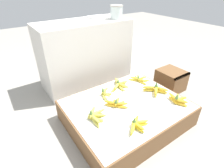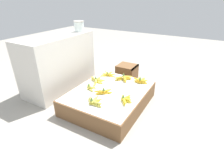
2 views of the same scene
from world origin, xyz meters
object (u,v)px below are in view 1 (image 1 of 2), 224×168
object	(u,v)px
banana_bunch_back_right	(139,79)
foam_tray_white	(97,17)
banana_bunch_middle_right	(155,90)
banana_bunch_middle_midleft	(117,104)
banana_bunch_middle_left	(95,116)
banana_bunch_front_right	(178,100)
banana_bunch_back_midleft	(105,93)
banana_bunch_front_midleft	(137,125)
banana_bunch_back_midright	(120,85)
glass_jar	(116,12)
wooden_crate	(171,80)

from	to	relation	value
banana_bunch_back_right	foam_tray_white	xyz separation A→B (m)	(-0.07, 0.76, 0.58)
banana_bunch_middle_right	banana_bunch_middle_midleft	bearing A→B (deg)	173.89
banana_bunch_middle_left	banana_bunch_middle_midleft	bearing A→B (deg)	6.48
banana_bunch_front_right	banana_bunch_back_midleft	distance (m)	0.70
banana_bunch_middle_right	banana_bunch_back_midleft	world-z (taller)	banana_bunch_middle_right
banana_bunch_middle_midleft	banana_bunch_middle_right	distance (m)	0.46
banana_bunch_middle_midleft	banana_bunch_front_midleft	bearing A→B (deg)	-95.84
banana_bunch_front_midleft	banana_bunch_middle_right	world-z (taller)	banana_bunch_middle_right
banana_bunch_front_right	banana_bunch_back_midright	distance (m)	0.61
banana_bunch_middle_right	foam_tray_white	xyz separation A→B (m)	(-0.04, 1.04, 0.57)
banana_bunch_back_midright	banana_bunch_middle_right	bearing A→B (deg)	-52.03
banana_bunch_middle_midleft	banana_bunch_back_midright	xyz separation A→B (m)	(0.23, 0.25, 0.00)
banana_bunch_front_right	glass_jar	world-z (taller)	glass_jar
glass_jar	banana_bunch_back_right	bearing A→B (deg)	-96.80
banana_bunch_front_right	banana_bunch_front_midleft	bearing A→B (deg)	-177.90
banana_bunch_back_right	foam_tray_white	world-z (taller)	foam_tray_white
banana_bunch_front_midleft	banana_bunch_back_midright	distance (m)	0.62
banana_bunch_back_midright	foam_tray_white	distance (m)	0.96
banana_bunch_middle_midleft	foam_tray_white	world-z (taller)	foam_tray_white
banana_bunch_front_midleft	banana_bunch_middle_midleft	bearing A→B (deg)	84.16
banana_bunch_front_midleft	banana_bunch_back_midright	xyz separation A→B (m)	(0.26, 0.56, 0.00)
banana_bunch_back_midleft	glass_jar	distance (m)	1.02
banana_bunch_front_midleft	banana_bunch_middle_left	size ratio (longest dim) A/B	0.87
banana_bunch_front_midleft	banana_bunch_middle_right	bearing A→B (deg)	27.70
banana_bunch_middle_left	banana_bunch_back_midright	distance (m)	0.55
glass_jar	banana_bunch_middle_right	bearing A→B (deg)	-96.71
banana_bunch_front_midleft	banana_bunch_back_right	xyz separation A→B (m)	(0.52, 0.54, -0.01)
banana_bunch_front_midleft	banana_bunch_front_right	distance (m)	0.54
banana_bunch_middle_left	banana_bunch_middle_midleft	world-z (taller)	same
wooden_crate	banana_bunch_middle_right	size ratio (longest dim) A/B	1.43
banana_bunch_back_midright	banana_bunch_front_right	bearing A→B (deg)	-62.59
banana_bunch_middle_midleft	banana_bunch_back_midright	bearing A→B (deg)	47.91
banana_bunch_front_midleft	banana_bunch_back_midleft	world-z (taller)	banana_bunch_back_midleft
banana_bunch_middle_left	foam_tray_white	world-z (taller)	foam_tray_white
banana_bunch_back_right	banana_bunch_middle_midleft	bearing A→B (deg)	-155.22
banana_bunch_back_midright	glass_jar	world-z (taller)	glass_jar
banana_bunch_back_midright	banana_bunch_middle_left	bearing A→B (deg)	-149.45
banana_bunch_back_midright	banana_bunch_back_right	size ratio (longest dim) A/B	1.10
foam_tray_white	banana_bunch_back_midright	bearing A→B (deg)	-104.60
banana_bunch_front_right	banana_bunch_back_midright	world-z (taller)	banana_bunch_front_right
banana_bunch_front_midleft	banana_bunch_middle_left	bearing A→B (deg)	127.43
banana_bunch_front_right	banana_bunch_back_midleft	xyz separation A→B (m)	(-0.50, 0.50, -0.00)
glass_jar	banana_bunch_middle_midleft	bearing A→B (deg)	-125.86
wooden_crate	glass_jar	xyz separation A→B (m)	(-0.40, 0.64, 0.77)
wooden_crate	banana_bunch_back_midleft	bearing A→B (deg)	174.85
banana_bunch_front_right	banana_bunch_middle_midleft	world-z (taller)	banana_bunch_front_right
banana_bunch_front_midleft	banana_bunch_middle_right	distance (m)	0.56
wooden_crate	banana_bunch_middle_right	distance (m)	0.54
banana_bunch_front_midleft	wooden_crate	bearing A→B (deg)	23.74
banana_bunch_back_right	banana_bunch_middle_left	bearing A→B (deg)	-160.93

